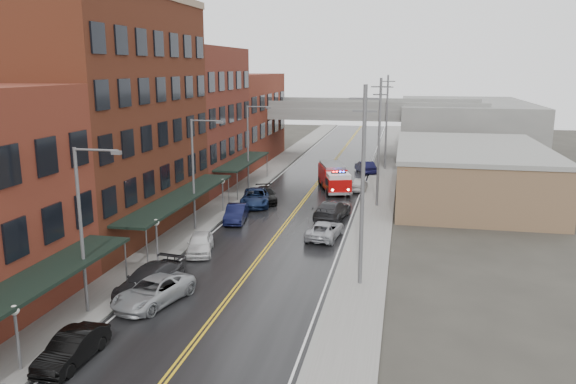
{
  "coord_description": "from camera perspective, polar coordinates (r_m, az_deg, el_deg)",
  "views": [
    {
      "loc": [
        9.42,
        -17.24,
        12.94
      ],
      "look_at": [
        0.38,
        26.41,
        3.0
      ],
      "focal_mm": 35.0,
      "sensor_mm": 36.0,
      "label": 1
    }
  ],
  "objects": [
    {
      "name": "street_lamp_1",
      "position": [
        44.9,
        -9.33,
        2.46
      ],
      "size": [
        2.64,
        0.22,
        9.0
      ],
      "color": "#59595B",
      "rests_on": "ground"
    },
    {
      "name": "awning_1",
      "position": [
        44.77,
        -10.82,
        -0.5
      ],
      "size": [
        2.6,
        18.0,
        3.09
      ],
      "color": "black",
      "rests_on": "ground"
    },
    {
      "name": "curb_left",
      "position": [
        51.23,
        -5.8,
        -2.04
      ],
      "size": [
        0.3,
        160.0,
        0.15
      ],
      "primitive_type": "cube",
      "color": "gray",
      "rests_on": "ground"
    },
    {
      "name": "street_lamp_0",
      "position": [
        30.86,
        -19.96,
        -2.76
      ],
      "size": [
        2.64,
        0.22,
        9.0
      ],
      "color": "#59595B",
      "rests_on": "ground"
    },
    {
      "name": "parked_car_left_2",
      "position": [
        32.63,
        -13.5,
        -9.77
      ],
      "size": [
        3.73,
        5.69,
        1.46
      ],
      "primitive_type": "imported",
      "rotation": [
        0.0,
        0.0,
        -0.27
      ],
      "color": "#93979A",
      "rests_on": "ground"
    },
    {
      "name": "brick_building_far",
      "position": [
        78.9,
        -5.12,
        7.48
      ],
      "size": [
        9.0,
        20.0,
        12.0
      ],
      "primitive_type": "cube",
      "color": "maroon",
      "rests_on": "ground"
    },
    {
      "name": "globe_lamp_2",
      "position": [
        50.94,
        -6.66,
        0.44
      ],
      "size": [
        0.44,
        0.44,
        3.12
      ],
      "color": "#59595B",
      "rests_on": "ground"
    },
    {
      "name": "parked_car_left_6",
      "position": [
        53.63,
        -3.28,
        -0.54
      ],
      "size": [
        3.54,
        6.06,
        1.58
      ],
      "primitive_type": "imported",
      "rotation": [
        0.0,
        0.0,
        0.17
      ],
      "color": "#122145",
      "rests_on": "ground"
    },
    {
      "name": "utility_pole_2",
      "position": [
        72.57,
        9.98,
        7.14
      ],
      "size": [
        1.8,
        0.24,
        12.0
      ],
      "color": "#59595B",
      "rests_on": "ground"
    },
    {
      "name": "road",
      "position": [
        49.87,
        0.41,
        -2.45
      ],
      "size": [
        11.0,
        160.0,
        0.02
      ],
      "primitive_type": "cube",
      "color": "black",
      "rests_on": "ground"
    },
    {
      "name": "utility_pole_0",
      "position": [
        32.99,
        7.6,
        0.86
      ],
      "size": [
        1.8,
        0.24,
        12.0
      ],
      "color": "#59595B",
      "rests_on": "ground"
    },
    {
      "name": "street_lamp_2",
      "position": [
        59.93,
        -3.87,
        5.11
      ],
      "size": [
        2.64,
        0.22,
        9.0
      ],
      "color": "#59595B",
      "rests_on": "ground"
    },
    {
      "name": "parked_car_left_3",
      "position": [
        34.11,
        -13.91,
        -8.68
      ],
      "size": [
        2.95,
        5.7,
        1.58
      ],
      "primitive_type": "imported",
      "rotation": [
        0.0,
        0.0,
        -0.14
      ],
      "color": "black",
      "rests_on": "ground"
    },
    {
      "name": "awning_0",
      "position": [
        28.92,
        -25.4,
        -8.84
      ],
      "size": [
        2.6,
        16.0,
        3.09
      ],
      "color": "black",
      "rests_on": "ground"
    },
    {
      "name": "globe_lamp_0",
      "position": [
        27.08,
        -25.94,
        -11.88
      ],
      "size": [
        0.44,
        0.44,
        3.12
      ],
      "color": "#59595B",
      "rests_on": "ground"
    },
    {
      "name": "parked_car_left_1",
      "position": [
        27.69,
        -21.09,
        -14.59
      ],
      "size": [
        1.56,
        4.23,
        1.38
      ],
      "primitive_type": "imported",
      "rotation": [
        0.0,
        0.0,
        -0.02
      ],
      "color": "black",
      "rests_on": "ground"
    },
    {
      "name": "globe_lamp_1",
      "position": [
        38.32,
        -13.24,
        -3.88
      ],
      "size": [
        0.44,
        0.44,
        3.12
      ],
      "color": "#59595B",
      "rests_on": "ground"
    },
    {
      "name": "parked_car_right_3",
      "position": [
        70.64,
        7.86,
        2.53
      ],
      "size": [
        3.11,
        4.93,
        1.53
      ],
      "primitive_type": "imported",
      "rotation": [
        0.0,
        0.0,
        3.49
      ],
      "color": "black",
      "rests_on": "ground"
    },
    {
      "name": "brick_building_c",
      "position": [
        62.29,
        -9.82,
        7.38
      ],
      "size": [
        9.0,
        15.0,
        15.0
      ],
      "primitive_type": "cube",
      "color": "#5D281B",
      "rests_on": "ground"
    },
    {
      "name": "parked_car_left_4",
      "position": [
        40.43,
        -8.94,
        -5.16
      ],
      "size": [
        2.78,
        4.58,
        1.46
      ],
      "primitive_type": "imported",
      "rotation": [
        0.0,
        0.0,
        0.26
      ],
      "color": "silver",
      "rests_on": "ground"
    },
    {
      "name": "fire_truck",
      "position": [
        59.99,
        4.71,
        1.52
      ],
      "size": [
        4.63,
        7.84,
        2.73
      ],
      "rotation": [
        0.0,
        0.0,
        0.3
      ],
      "color": "#AE0808",
      "rests_on": "ground"
    },
    {
      "name": "curb_right",
      "position": [
        49.1,
        6.89,
        -2.71
      ],
      "size": [
        0.3,
        160.0,
        0.15
      ],
      "primitive_type": "cube",
      "color": "gray",
      "rests_on": "ground"
    },
    {
      "name": "overpass",
      "position": [
        80.1,
        4.95,
        7.55
      ],
      "size": [
        40.0,
        10.0,
        7.5
      ],
      "color": "slate",
      "rests_on": "ground"
    },
    {
      "name": "tan_building",
      "position": [
        58.55,
        17.97,
        1.68
      ],
      "size": [
        14.0,
        22.0,
        5.0
      ],
      "primitive_type": "cube",
      "color": "brown",
      "rests_on": "ground"
    },
    {
      "name": "sidewalk_right",
      "position": [
        49.0,
        8.82,
        -2.8
      ],
      "size": [
        3.0,
        160.0,
        0.15
      ],
      "primitive_type": "cube",
      "color": "slate",
      "rests_on": "ground"
    },
    {
      "name": "parked_car_right_1",
      "position": [
        48.92,
        4.51,
        -1.81
      ],
      "size": [
        3.12,
        5.91,
        1.63
      ],
      "primitive_type": "imported",
      "rotation": [
        0.0,
        0.0,
        2.99
      ],
      "color": "#262629",
      "rests_on": "ground"
    },
    {
      "name": "brick_building_b",
      "position": [
        46.38,
        -17.83,
        7.1
      ],
      "size": [
        9.0,
        20.0,
        18.0
      ],
      "primitive_type": "cube",
      "color": "#4C2014",
      "rests_on": "ground"
    },
    {
      "name": "sidewalk_left",
      "position": [
        51.74,
        -7.55,
        -1.94
      ],
      "size": [
        3.0,
        160.0,
        0.15
      ],
      "primitive_type": "cube",
      "color": "slate",
      "rests_on": "ground"
    },
    {
      "name": "parked_car_left_7",
      "position": [
        55.02,
        -2.29,
        -0.29
      ],
      "size": [
        3.41,
        5.2,
        1.4
      ],
      "primitive_type": "imported",
      "rotation": [
        0.0,
        0.0,
        0.33
      ],
      "color": "black",
      "rests_on": "ground"
    },
    {
      "name": "parked_car_left_5",
      "position": [
        48.09,
        -5.3,
        -2.18
      ],
      "size": [
        2.2,
        4.69,
        1.49
      ],
      "primitive_type": "imported",
      "rotation": [
        0.0,
        0.0,
        0.14
      ],
      "color": "black",
      "rests_on": "ground"
    },
    {
      "name": "right_far_block",
      "position": [
        88.11,
        17.33,
        6.19
      ],
      "size": [
        18.0,
        30.0,
        8.0
      ],
      "primitive_type": "cube",
      "color": "slate",
      "rests_on": "ground"
    },
    {
      "name": "parked_car_right_0",
      "position": [
        43.48,
        3.76,
        -3.85
      ],
      "size": [
        2.74,
        5.03,
        1.34
      ],
      "primitive_type": "imported",
      "rotation": [
        0.0,
        0.0,
        3.03
      ],
      "color": "#A1A3A9",
      "rests_on": "ground"
    },
    {
      "name": "utility_pole_1",
      "position": [
        52.7,
        9.23,
        5.18
      ],
      "size": [
        1.8,
        0.24,
        12.0
      ],
      "color": "#59595B",
      "rests_on": "ground"
    },
    {
      "name": "parked_car_right_2",
      "position": [
        60.45,
        7.27,
        0.8
      ],
      "size": [
        1.7,
        4.17,
        1.42
      ],
      "primitive_type": "imported",
      "rotation": [
        0.0,
        0.0,
        3.13
      ],
      "color": "silver",
      "rests_on": "ground"
    },
    {
      "name": "awning_2",
      "position": [
        60.98,
        -4.57,
        3.14
      ],
      "size": [
        2.6,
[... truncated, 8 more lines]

